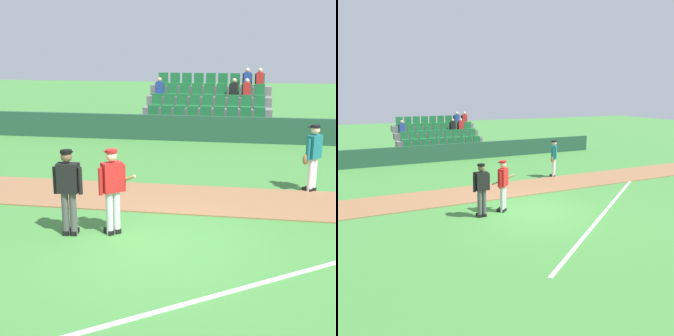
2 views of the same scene
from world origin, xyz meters
TOP-DOWN VIEW (x-y plane):
  - ground_plane at (0.00, 0.00)m, footprint 80.00×80.00m
  - infield_dirt_path at (0.00, 2.89)m, footprint 28.00×2.28m
  - foul_line_chalk at (3.00, -0.50)m, footprint 9.70×7.23m
  - dugout_fence at (0.00, 10.21)m, footprint 20.00×0.16m
  - stadium_bleachers at (0.01, 12.52)m, footprint 5.55×3.80m
  - batter_red_jersey at (-0.89, 0.43)m, footprint 0.71×0.69m
  - umpire_home_plate at (-1.75, 0.24)m, footprint 0.59×0.32m
  - runner_teal_jersey at (3.41, 4.06)m, footprint 0.54×0.52m

SIDE VIEW (x-z plane):
  - ground_plane at x=0.00m, z-range 0.00..0.00m
  - foul_line_chalk at x=3.00m, z-range 0.00..0.01m
  - infield_dirt_path at x=0.00m, z-range 0.00..0.03m
  - dugout_fence at x=0.00m, z-range 0.00..1.01m
  - stadium_bleachers at x=0.01m, z-range -0.60..2.10m
  - runner_teal_jersey at x=3.41m, z-range 0.08..1.84m
  - batter_red_jersey at x=-0.89m, z-range 0.09..1.85m
  - umpire_home_plate at x=-1.75m, z-range 0.12..1.88m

